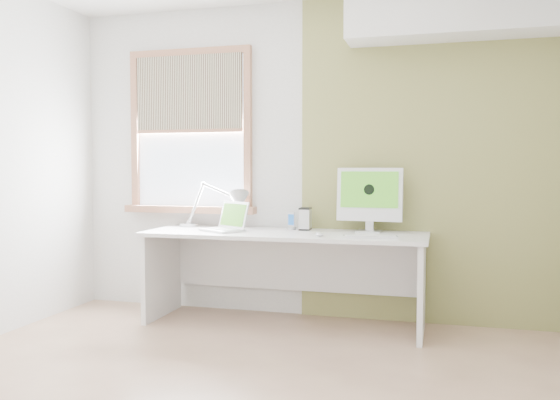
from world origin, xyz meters
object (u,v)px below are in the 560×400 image
(desk, at_px, (286,256))
(laptop, at_px, (227,224))
(external_drive, at_px, (305,219))
(desk_lamp, at_px, (229,204))
(imac, at_px, (370,196))

(desk, bearing_deg, laptop, -170.21)
(laptop, distance_m, external_drive, 0.63)
(desk_lamp, relative_size, external_drive, 3.75)
(laptop, height_order, external_drive, laptop)
(imac, bearing_deg, external_drive, 179.58)
(desk, relative_size, external_drive, 12.20)
(desk, bearing_deg, imac, 13.42)
(desk_lamp, distance_m, external_drive, 0.66)
(desk_lamp, relative_size, imac, 1.32)
(external_drive, xyz_separation_m, imac, (0.52, -0.00, 0.19))
(desk_lamp, relative_size, laptop, 1.61)
(external_drive, bearing_deg, desk_lamp, -178.98)
(imac, bearing_deg, laptop, -168.09)
(desk, relative_size, laptop, 5.23)
(laptop, xyz_separation_m, imac, (1.10, 0.23, 0.22))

